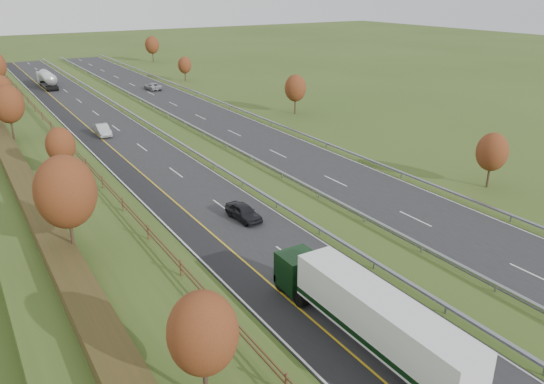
% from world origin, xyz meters
% --- Properties ---
extents(ground, '(400.00, 400.00, 0.00)m').
position_xyz_m(ground, '(8.00, 55.00, 0.00)').
color(ground, '#354D1B').
rests_on(ground, ground).
extents(near_carriageway, '(10.50, 200.00, 0.04)m').
position_xyz_m(near_carriageway, '(0.00, 60.00, 0.02)').
color(near_carriageway, black).
rests_on(near_carriageway, ground).
extents(far_carriageway, '(10.50, 200.00, 0.04)m').
position_xyz_m(far_carriageway, '(16.50, 60.00, 0.02)').
color(far_carriageway, black).
rests_on(far_carriageway, ground).
extents(hard_shoulder, '(3.00, 200.00, 0.04)m').
position_xyz_m(hard_shoulder, '(-3.75, 60.00, 0.02)').
color(hard_shoulder, black).
rests_on(hard_shoulder, ground).
extents(lane_markings, '(26.75, 200.00, 0.01)m').
position_xyz_m(lane_markings, '(6.40, 59.88, 0.05)').
color(lane_markings, silver).
rests_on(lane_markings, near_carriageway).
extents(embankment_left, '(12.00, 200.00, 2.00)m').
position_xyz_m(embankment_left, '(-13.00, 60.00, 1.00)').
color(embankment_left, '#354D1B').
rests_on(embankment_left, ground).
extents(hedge_left, '(2.20, 180.00, 1.10)m').
position_xyz_m(hedge_left, '(-15.00, 60.00, 2.55)').
color(hedge_left, '#363516').
rests_on(hedge_left, embankment_left).
extents(fence_left, '(0.12, 189.06, 1.20)m').
position_xyz_m(fence_left, '(-8.50, 59.59, 2.73)').
color(fence_left, '#422B19').
rests_on(fence_left, embankment_left).
extents(median_barrier_near, '(0.32, 200.00, 0.71)m').
position_xyz_m(median_barrier_near, '(5.70, 60.00, 0.61)').
color(median_barrier_near, gray).
rests_on(median_barrier_near, ground).
extents(median_barrier_far, '(0.32, 200.00, 0.71)m').
position_xyz_m(median_barrier_far, '(10.80, 60.00, 0.61)').
color(median_barrier_far, gray).
rests_on(median_barrier_far, ground).
extents(outer_barrier_far, '(0.32, 200.00, 0.71)m').
position_xyz_m(outer_barrier_far, '(22.30, 60.00, 0.62)').
color(outer_barrier_far, gray).
rests_on(outer_barrier_far, ground).
extents(trees_left, '(6.64, 164.30, 7.66)m').
position_xyz_m(trees_left, '(-12.64, 56.63, 6.37)').
color(trees_left, '#2D2116').
rests_on(trees_left, embankment_left).
extents(trees_far, '(8.45, 118.60, 7.12)m').
position_xyz_m(trees_far, '(29.80, 89.21, 4.25)').
color(trees_far, '#2D2116').
rests_on(trees_far, ground).
extents(box_lorry, '(2.58, 16.28, 4.06)m').
position_xyz_m(box_lorry, '(-1.13, 11.17, 2.33)').
color(box_lorry, black).
rests_on(box_lorry, near_carriageway).
extents(road_tanker, '(2.40, 11.22, 3.46)m').
position_xyz_m(road_tanker, '(-1.02, 112.87, 1.86)').
color(road_tanker, silver).
rests_on(road_tanker, near_carriageway).
extents(car_dark_near, '(2.11, 4.50, 1.49)m').
position_xyz_m(car_dark_near, '(1.60, 31.27, 0.79)').
color(car_dark_near, black).
rests_on(car_dark_near, near_carriageway).
extents(car_silver_mid, '(1.87, 4.86, 1.58)m').
position_xyz_m(car_silver_mid, '(-1.52, 67.87, 0.83)').
color(car_silver_mid, '#B2B2B7').
rests_on(car_silver_mid, near_carriageway).
extents(car_small_far, '(2.57, 5.61, 1.59)m').
position_xyz_m(car_small_far, '(0.33, 118.03, 0.84)').
color(car_small_far, '#172148').
rests_on(car_small_far, near_carriageway).
extents(car_oncoming, '(2.56, 5.17, 1.41)m').
position_xyz_m(car_oncoming, '(17.04, 98.64, 0.74)').
color(car_oncoming, '#AAAAAF').
rests_on(car_oncoming, far_carriageway).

